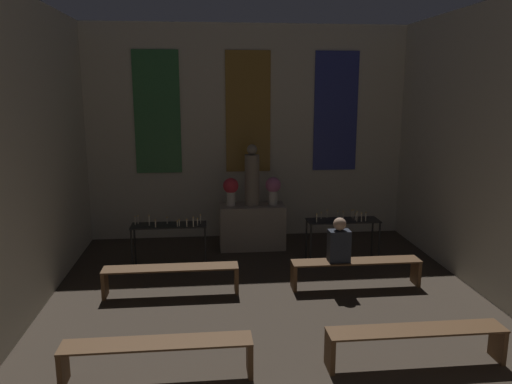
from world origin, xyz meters
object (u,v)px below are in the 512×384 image
object	(u,v)px
pew_back_right	(356,267)
candle_rack_left	(169,230)
statue	(252,177)
candle_rack_right	(343,225)
flower_vase_right	(273,188)
pew_back_left	(171,274)
pew_second_left	(158,352)
pew_second_right	(416,338)
person_seated	(339,242)
flower_vase_left	(231,189)
altar	(252,226)

from	to	relation	value
pew_back_right	candle_rack_left	bearing A→B (deg)	158.98
statue	candle_rack_right	bearing A→B (deg)	-32.74
flower_vase_right	candle_rack_right	bearing A→B (deg)	-41.25
pew_back_left	pew_back_right	size ratio (longest dim) A/B	1.00
flower_vase_right	pew_back_left	bearing A→B (deg)	-130.92
pew_second_left	pew_second_right	world-z (taller)	same
candle_rack_right	pew_second_left	size ratio (longest dim) A/B	0.63
flower_vase_right	candle_rack_right	distance (m)	1.71
person_seated	pew_second_left	bearing A→B (deg)	-138.67
statue	candle_rack_left	xyz separation A→B (m)	(-1.66, -1.07, -0.78)
flower_vase_left	person_seated	size ratio (longest dim) A/B	0.77
candle_rack_right	statue	bearing A→B (deg)	147.26
flower_vase_left	altar	bearing A→B (deg)	0.00
pew_second_right	pew_back_right	distance (m)	2.47
flower_vase_right	pew_back_right	size ratio (longest dim) A/B	0.26
statue	flower_vase_left	size ratio (longest dim) A/B	2.19
statue	candle_rack_left	size ratio (longest dim) A/B	0.92
flower_vase_left	candle_rack_right	distance (m)	2.42
flower_vase_left	statue	bearing A→B (deg)	0.00
flower_vase_left	pew_back_left	size ratio (longest dim) A/B	0.26
pew_second_right	pew_back_right	world-z (taller)	same
candle_rack_right	flower_vase_right	bearing A→B (deg)	138.75
statue	pew_back_left	world-z (taller)	statue
person_seated	statue	bearing A→B (deg)	118.42
pew_back_right	person_seated	world-z (taller)	person_seated
flower_vase_left	pew_second_left	bearing A→B (deg)	-103.13
flower_vase_left	candle_rack_left	distance (m)	1.71
flower_vase_left	flower_vase_right	bearing A→B (deg)	0.00
altar	statue	distance (m)	1.06
statue	pew_second_right	size ratio (longest dim) A/B	0.58
altar	pew_second_left	world-z (taller)	altar
pew_second_left	pew_back_left	xyz separation A→B (m)	(0.00, 2.47, 0.00)
altar	candle_rack_left	size ratio (longest dim) A/B	0.98
flower_vase_right	pew_back_right	world-z (taller)	flower_vase_right
altar	candle_rack_left	world-z (taller)	candle_rack_left
altar	statue	size ratio (longest dim) A/B	1.07
pew_second_left	pew_back_right	xyz separation A→B (m)	(3.12, 2.47, 0.00)
pew_back_left	person_seated	world-z (taller)	person_seated
candle_rack_left	pew_back_right	size ratio (longest dim) A/B	0.63
altar	candle_rack_left	bearing A→B (deg)	-147.13
candle_rack_right	flower_vase_left	bearing A→B (deg)	153.09
flower_vase_left	candle_rack_right	bearing A→B (deg)	-26.91
statue	flower_vase_right	bearing A→B (deg)	0.00
pew_back_right	pew_second_right	bearing A→B (deg)	-90.00
altar	candle_rack_right	distance (m)	2.00
candle_rack_right	person_seated	xyz separation A→B (m)	(-0.41, -1.24, 0.07)
statue	flower_vase_right	xyz separation A→B (m)	(0.44, 0.00, -0.23)
statue	flower_vase_left	distance (m)	0.50
statue	pew_back_right	xyz separation A→B (m)	(1.56, -2.31, -1.17)
pew_second_right	person_seated	bearing A→B (deg)	97.13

